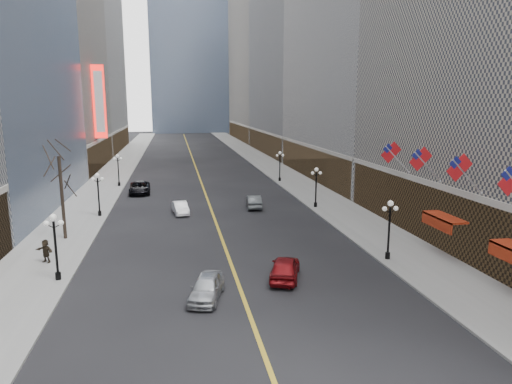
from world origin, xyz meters
name	(u,v)px	position (x,y,z in m)	size (l,w,h in m)	color
sidewalk_east	(287,177)	(14.00, 70.00, 0.07)	(6.00, 230.00, 0.15)	gray
sidewalk_west	(107,182)	(-14.00, 70.00, 0.07)	(6.00, 230.00, 0.15)	gray
lane_line	(197,171)	(0.00, 80.00, 0.01)	(0.25, 200.00, 0.02)	gold
bldg_east_c	(317,49)	(29.88, 106.00, 24.18)	(26.60, 40.60, 48.80)	gray
bldg_east_d	(277,42)	(29.90, 149.00, 31.17)	(26.60, 46.60, 62.80)	#9F9683
bldg_west_c	(15,23)	(-29.88, 87.00, 25.19)	(26.60, 30.60, 50.80)	#9F9683
streetlamp_east_1	(389,224)	(11.80, 30.00, 2.90)	(1.26, 0.44, 4.52)	black
streetlamp_east_2	(316,183)	(11.80, 48.00, 2.90)	(1.26, 0.44, 4.52)	black
streetlamp_east_3	(280,163)	(11.80, 66.00, 2.90)	(1.26, 0.44, 4.52)	black
streetlamp_west_1	(55,240)	(-11.80, 30.00, 2.90)	(1.26, 0.44, 4.52)	black
streetlamp_west_2	(98,190)	(-11.80, 48.00, 2.90)	(1.26, 0.44, 4.52)	black
streetlamp_west_3	(118,167)	(-11.80, 66.00, 2.90)	(1.26, 0.44, 4.52)	black
flag_3	(462,170)	(15.31, 27.00, 7.29)	(2.87, 0.12, 2.87)	#B2B2B7
flag_4	(423,161)	(15.31, 32.00, 7.29)	(2.87, 0.12, 2.87)	#B2B2B7
flag_5	(393,154)	(15.31, 37.00, 7.29)	(2.87, 0.12, 2.87)	#B2B2B7
awning_c	(442,219)	(16.11, 30.00, 3.08)	(1.40, 4.00, 0.93)	maroon
theatre_marquee	(99,102)	(-15.88, 80.00, 12.00)	(2.00, 0.55, 12.00)	red
tree_west_far	(60,169)	(-13.50, 40.00, 6.24)	(3.60, 3.60, 7.92)	#2D231C
car_nb_near	(207,287)	(-2.22, 25.53, 0.74)	(1.74, 4.32, 1.47)	#B1B5B9
car_nb_mid	(180,208)	(-3.41, 47.94, 0.66)	(1.40, 4.00, 1.32)	white
car_nb_far	(140,188)	(-8.52, 60.33, 0.79)	(2.64, 5.72, 1.59)	black
car_sb_mid	(285,268)	(3.26, 27.83, 0.79)	(1.86, 4.61, 1.57)	maroon
car_sb_far	(254,202)	(4.88, 49.39, 0.73)	(1.54, 4.40, 1.45)	#515659
ped_west_far	(46,251)	(-13.49, 33.74, 1.02)	(1.62, 0.46, 1.74)	black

